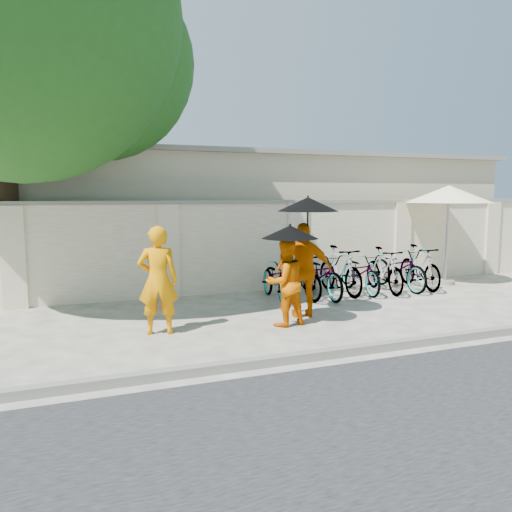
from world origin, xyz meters
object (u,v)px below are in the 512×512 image
object	(u,v)px
monk_center	(285,282)
monk_right	(304,270)
patio_umbrella	(449,195)
monk_left	(158,280)

from	to	relation	value
monk_center	monk_right	world-z (taller)	monk_right
monk_center	patio_umbrella	size ratio (longest dim) A/B	0.61
monk_left	monk_right	world-z (taller)	monk_left
monk_left	patio_umbrella	world-z (taller)	patio_umbrella
monk_left	monk_right	size ratio (longest dim) A/B	1.01
monk_left	monk_right	xyz separation A→B (m)	(2.66, 0.18, -0.01)
monk_left	monk_center	world-z (taller)	monk_left
monk_center	monk_right	xyz separation A→B (m)	(0.57, 0.43, 0.11)
monk_left	monk_center	bearing A→B (deg)	-174.52
monk_left	patio_umbrella	distance (m)	7.75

